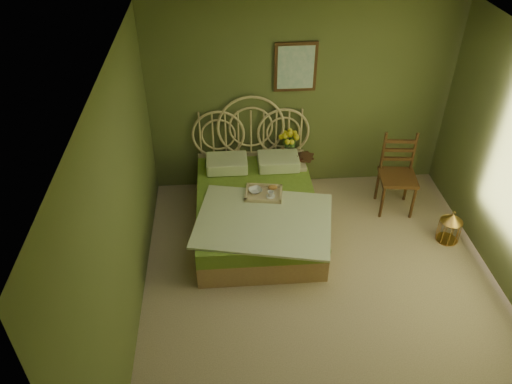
{
  "coord_description": "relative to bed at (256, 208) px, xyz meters",
  "views": [
    {
      "loc": [
        -1.04,
        -3.69,
        4.19
      ],
      "look_at": [
        -0.68,
        1.0,
        0.73
      ],
      "focal_mm": 35.0,
      "sensor_mm": 36.0,
      "label": 1
    }
  ],
  "objects": [
    {
      "name": "bed",
      "position": [
        0.0,
        0.0,
        0.0
      ],
      "size": [
        1.75,
        2.22,
        1.37
      ],
      "color": "tan",
      "rests_on": "floor"
    },
    {
      "name": "book_lower",
      "position": [
        0.65,
        0.75,
        0.25
      ],
      "size": [
        0.22,
        0.26,
        0.02
      ],
      "primitive_type": "imported",
      "rotation": [
        0.0,
        0.0,
        0.24
      ],
      "color": "#381E0F",
      "rests_on": "nightstand"
    },
    {
      "name": "book_upper",
      "position": [
        0.65,
        0.75,
        0.27
      ],
      "size": [
        0.25,
        0.29,
        0.02
      ],
      "primitive_type": "imported",
      "rotation": [
        0.0,
        0.0,
        -0.39
      ],
      "color": "#472819",
      "rests_on": "nightstand"
    },
    {
      "name": "coffee_cup",
      "position": [
        0.17,
        -0.08,
        0.27
      ],
      "size": [
        0.1,
        0.1,
        0.07
      ],
      "primitive_type": "imported",
      "rotation": [
        0.0,
        0.0,
        0.27
      ],
      "color": "white",
      "rests_on": "bed"
    },
    {
      "name": "wall_art",
      "position": [
        0.57,
        0.97,
        1.45
      ],
      "size": [
        0.54,
        0.04,
        0.64
      ],
      "color": "#351E0E",
      "rests_on": "wall_back"
    },
    {
      "name": "wall_left",
      "position": [
        -1.34,
        -1.25,
        1.0
      ],
      "size": [
        0.0,
        4.5,
        4.5
      ],
      "primitive_type": "plane",
      "rotation": [
        1.57,
        0.0,
        1.57
      ],
      "color": "#596233",
      "rests_on": "floor"
    },
    {
      "name": "nightstand",
      "position": [
        0.47,
        0.74,
        0.05
      ],
      "size": [
        0.49,
        0.49,
        0.97
      ],
      "color": "beige",
      "rests_on": "floor"
    },
    {
      "name": "birdcage",
      "position": [
        2.36,
        -0.44,
        -0.11
      ],
      "size": [
        0.26,
        0.26,
        0.4
      ],
      "rotation": [
        0.0,
        0.0,
        0.2
      ],
      "color": "#BF883D",
      "rests_on": "floor"
    },
    {
      "name": "wall_back",
      "position": [
        0.66,
        1.0,
        1.0
      ],
      "size": [
        4.0,
        0.0,
        4.0
      ],
      "primitive_type": "plane",
      "rotation": [
        1.57,
        0.0,
        0.0
      ],
      "color": "#596233",
      "rests_on": "floor"
    },
    {
      "name": "ceiling",
      "position": [
        0.66,
        -1.25,
        2.3
      ],
      "size": [
        4.5,
        4.5,
        0.0
      ],
      "primitive_type": "plane",
      "rotation": [
        3.14,
        0.0,
        0.0
      ],
      "color": "silver",
      "rests_on": "wall_back"
    },
    {
      "name": "cereal_bowl",
      "position": [
        -0.01,
        0.03,
        0.25
      ],
      "size": [
        0.21,
        0.21,
        0.04
      ],
      "primitive_type": "imported",
      "rotation": [
        0.0,
        0.0,
        0.34
      ],
      "color": "white",
      "rests_on": "bed"
    },
    {
      "name": "floor",
      "position": [
        0.66,
        -1.25,
        -0.3
      ],
      "size": [
        4.5,
        4.5,
        0.0
      ],
      "primitive_type": "plane",
      "color": "#C3A98D",
      "rests_on": "ground"
    },
    {
      "name": "chair",
      "position": [
        1.87,
        0.33,
        0.28
      ],
      "size": [
        0.51,
        0.51,
        1.05
      ],
      "rotation": [
        0.0,
        0.0,
        -0.11
      ],
      "color": "#351E0E",
      "rests_on": "floor"
    }
  ]
}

